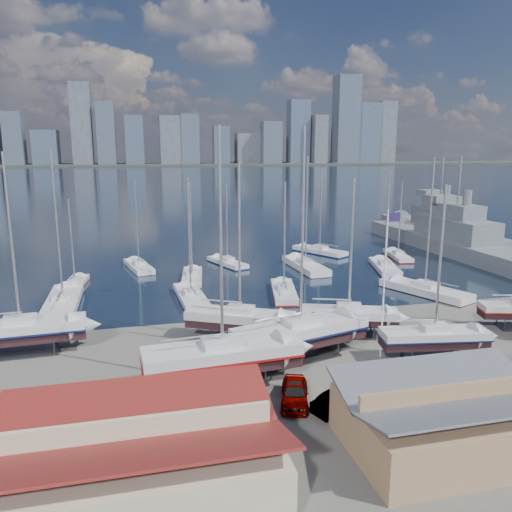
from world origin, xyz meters
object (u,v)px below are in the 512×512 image
object	(u,v)px
naval_ship_east	(454,243)
flagpole	(386,273)
sailboat_cradle_0	(21,331)
car_a	(295,393)
naval_ship_west	(438,228)

from	to	relation	value
naval_ship_east	flagpole	size ratio (longest dim) A/B	3.65
sailboat_cradle_0	naval_ship_east	distance (m)	70.64
naval_ship_east	car_a	size ratio (longest dim) A/B	9.84
naval_ship_east	flagpole	distance (m)	50.96
car_a	naval_ship_west	bearing A→B (deg)	67.87
naval_ship_west	car_a	xyz separation A→B (m)	(-50.95, -60.21, -0.86)
naval_ship_east	sailboat_cradle_0	bearing A→B (deg)	114.22
naval_ship_west	flagpole	distance (m)	68.20
car_a	naval_ship_east	bearing A→B (deg)	63.48
car_a	flagpole	size ratio (longest dim) A/B	0.37
flagpole	naval_ship_east	bearing A→B (deg)	48.53
sailboat_cradle_0	flagpole	bearing A→B (deg)	-17.70
naval_ship_west	flagpole	size ratio (longest dim) A/B	3.10
sailboat_cradle_0	flagpole	size ratio (longest dim) A/B	1.36
sailboat_cradle_0	naval_ship_west	distance (m)	85.10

